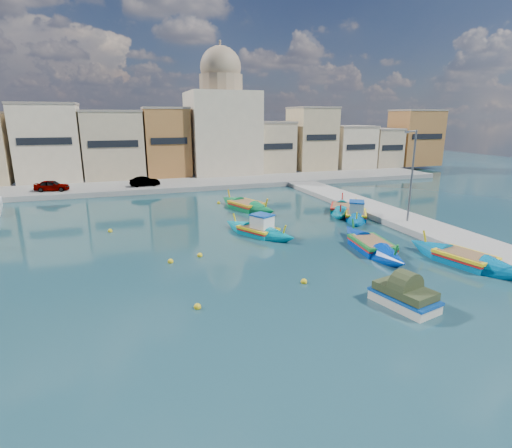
{
  "coord_description": "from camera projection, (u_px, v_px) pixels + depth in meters",
  "views": [
    {
      "loc": [
        -5.05,
        -20.77,
        9.03
      ],
      "look_at": [
        4.0,
        6.0,
        1.4
      ],
      "focal_mm": 28.0,
      "sensor_mm": 36.0,
      "label": 1
    }
  ],
  "objects": [
    {
      "name": "luzzu_green",
      "position": [
        247.0,
        206.0,
        40.07
      ],
      "size": [
        5.04,
        8.89,
        2.73
      ],
      "color": "#0B763F",
      "rests_on": "ground"
    },
    {
      "name": "luzzu_cyan_south",
      "position": [
        465.0,
        260.0,
        25.14
      ],
      "size": [
        3.97,
        8.53,
        2.57
      ],
      "color": "#00679C",
      "rests_on": "ground"
    },
    {
      "name": "luzzu_turquoise_cabin",
      "position": [
        356.0,
        215.0,
        36.52
      ],
      "size": [
        5.74,
        7.83,
        2.6
      ],
      "color": "#00599C",
      "rests_on": "ground"
    },
    {
      "name": "parked_cars",
      "position": [
        52.0,
        186.0,
        46.5
      ],
      "size": [
        21.93,
        2.21,
        1.29
      ],
      "color": "#4C1919",
      "rests_on": "north_quay"
    },
    {
      "name": "luzzu_blue_cabin",
      "position": [
        258.0,
        231.0,
        31.37
      ],
      "size": [
        5.12,
        7.43,
        2.64
      ],
      "color": "#008BA2",
      "rests_on": "ground"
    },
    {
      "name": "tender_near",
      "position": [
        404.0,
        297.0,
        19.54
      ],
      "size": [
        2.43,
        3.52,
        1.58
      ],
      "color": "beige",
      "rests_on": "ground"
    },
    {
      "name": "luzzu_cyan_mid",
      "position": [
        341.0,
        209.0,
        38.96
      ],
      "size": [
        5.92,
        7.87,
        2.39
      ],
      "color": "#007B98",
      "rests_on": "ground"
    },
    {
      "name": "east_quay",
      "position": [
        469.0,
        244.0,
        28.41
      ],
      "size": [
        4.0,
        70.0,
        0.5
      ],
      "primitive_type": "cube",
      "color": "gray",
      "rests_on": "ground"
    },
    {
      "name": "luzzu_blue_south",
      "position": [
        371.0,
        246.0,
        27.81
      ],
      "size": [
        3.22,
        9.08,
        2.57
      ],
      "color": "#0031A5",
      "rests_on": "ground"
    },
    {
      "name": "church_block",
      "position": [
        222.0,
        121.0,
        60.4
      ],
      "size": [
        10.0,
        10.0,
        19.1
      ],
      "color": "beige",
      "rests_on": "ground"
    },
    {
      "name": "north_townhouses",
      "position": [
        202.0,
        144.0,
        59.68
      ],
      "size": [
        83.2,
        7.87,
        10.19
      ],
      "color": "tan",
      "rests_on": "ground"
    },
    {
      "name": "mooring_buoys",
      "position": [
        224.0,
        248.0,
        27.98
      ],
      "size": [
        18.87,
        23.61,
        0.36
      ],
      "color": "yellow",
      "rests_on": "ground"
    },
    {
      "name": "quay_street_lamp",
      "position": [
        411.0,
        176.0,
        32.66
      ],
      "size": [
        1.18,
        0.16,
        8.0
      ],
      "color": "#595B60",
      "rests_on": "ground"
    },
    {
      "name": "ground",
      "position": [
        224.0,
        279.0,
        22.91
      ],
      "size": [
        160.0,
        160.0,
        0.0
      ],
      "primitive_type": "plane",
      "color": "#123336",
      "rests_on": "ground"
    },
    {
      "name": "north_quay",
      "position": [
        163.0,
        186.0,
        52.1
      ],
      "size": [
        80.0,
        8.0,
        0.6
      ],
      "primitive_type": "cube",
      "color": "gray",
      "rests_on": "ground"
    }
  ]
}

